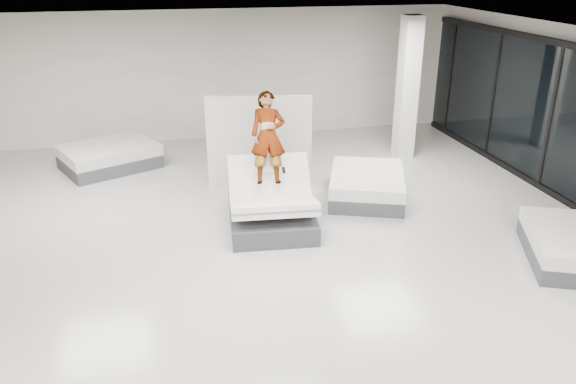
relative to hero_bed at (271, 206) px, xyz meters
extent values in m
plane|color=#A4A19A|center=(-0.24, -1.54, -0.37)|extent=(14.00, 14.00, 0.00)
plane|color=black|center=(-0.24, -1.54, 2.83)|extent=(14.00, 14.00, 0.00)
cube|color=silver|center=(-0.24, 5.46, 1.23)|extent=(12.00, 0.04, 3.20)
cube|color=#3D3D43|center=(0.00, 0.03, -0.21)|extent=(1.58, 2.01, 0.33)
cube|color=silver|center=(0.03, 0.29, 0.36)|extent=(1.48, 0.95, 0.81)
cube|color=slate|center=(0.03, 0.29, 0.36)|extent=(1.49, 0.84, 0.69)
cube|color=silver|center=(-0.04, -0.41, 0.16)|extent=(1.50, 1.09, 0.41)
cube|color=slate|center=(-0.04, -0.41, 0.16)|extent=(1.51, 1.07, 0.24)
cube|color=white|center=(0.04, 0.37, 0.68)|extent=(0.55, 0.41, 0.36)
imported|color=slate|center=(0.03, 0.33, 0.85)|extent=(0.75, 1.62, 1.28)
cube|color=black|center=(0.22, -0.04, 0.66)|extent=(0.06, 0.15, 0.08)
cube|color=silver|center=(0.13, 1.80, 0.57)|extent=(2.05, 0.53, 1.89)
cube|color=#3D3D43|center=(2.06, 0.81, -0.24)|extent=(1.94, 2.20, 0.28)
cube|color=silver|center=(2.06, 0.81, 0.02)|extent=(1.94, 2.20, 0.23)
cube|color=#3D3D43|center=(4.29, -2.27, -0.24)|extent=(1.93, 2.16, 0.27)
cube|color=silver|center=(4.29, -2.27, 0.00)|extent=(1.93, 2.16, 0.22)
cube|color=#3D3D43|center=(-2.91, 3.67, -0.23)|extent=(2.34, 2.10, 0.29)
cube|color=silver|center=(-2.91, 3.67, 0.03)|extent=(2.34, 2.10, 0.24)
cube|color=silver|center=(3.76, 2.96, 1.23)|extent=(0.40, 0.40, 3.20)
cube|color=black|center=(5.66, 0.46, 1.08)|extent=(0.09, 0.08, 2.80)
cube|color=black|center=(5.66, 2.46, 1.08)|extent=(0.09, 0.08, 2.80)
cube|color=black|center=(5.66, 4.46, 1.08)|extent=(0.09, 0.08, 2.80)
camera|label=1|loc=(-1.71, -8.68, 3.97)|focal=35.00mm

